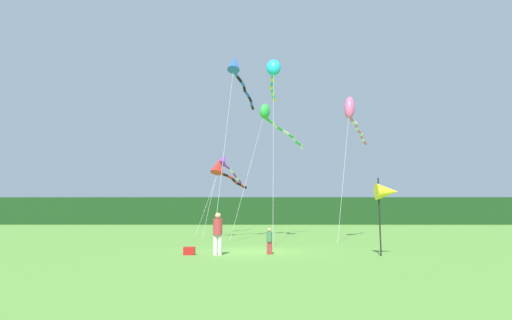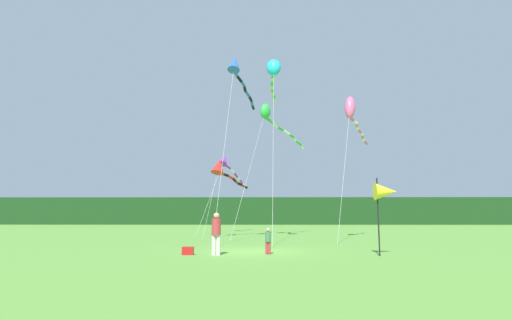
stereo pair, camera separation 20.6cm
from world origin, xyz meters
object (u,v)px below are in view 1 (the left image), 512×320
Objects in this scene: kite_purple at (227,165)px; kite_blue at (237,70)px; kite_cyan at (273,71)px; kite_red at (220,168)px; cooler_box at (189,251)px; banner_flag_pole at (387,192)px; kite_green at (271,118)px; person_adult at (218,231)px; kite_rainbow at (351,113)px; person_child at (269,240)px.

kite_blue reaches higher than kite_purple.
kite_cyan is at bearing -69.80° from kite_purple.
kite_red is (0.09, -7.17, -1.10)m from kite_purple.
kite_red is (0.09, 12.16, 4.83)m from cooler_box.
kite_purple is (-8.18, 19.70, 3.52)m from banner_flag_pole.
person_adult is at bearing -101.47° from kite_green.
kite_green is 0.83× the size of kite_cyan.
kite_rainbow reaches higher than banner_flag_pole.
kite_purple is (-3.79, 6.68, -2.80)m from kite_green.
kite_blue is (-7.81, -0.74, 2.75)m from kite_rainbow.
kite_purple is 12.31m from kite_cyan.
kite_cyan is (0.54, 8.58, 10.50)m from person_child.
kite_blue is at bearing 102.25° from person_child.
kite_blue reaches higher than kite_green.
kite_blue reaches higher than cooler_box.
kite_cyan is at bearing 73.25° from person_adult.
kite_cyan is at bearing 115.15° from banner_flag_pole.
kite_green reaches higher than person_child.
banner_flag_pole is at bearing -64.85° from kite_cyan.
kite_blue is at bearing -174.58° from kite_rainbow.
person_child is (2.15, 0.36, -0.36)m from person_adult.
kite_green is at bearing 7.57° from kite_red.
person_adult is 0.18× the size of kite_green.
kite_blue is at bearing -82.15° from kite_purple.
cooler_box is 0.04× the size of kite_purple.
cooler_box is at bearing -113.84° from kite_cyan.
kite_purple is at bearing 119.57° from kite_green.
person_child is 0.09× the size of kite_cyan.
kite_blue is at bearing -66.93° from kite_red.
cooler_box is 0.08× the size of kite_red.
kite_green is at bearing -60.43° from kite_purple.
cooler_box is at bearing -90.41° from kite_red.
cooler_box is at bearing 172.10° from person_adult.
person_adult is 13.79m from kite_cyan.
kite_cyan reaches higher than kite_red.
person_child is 13.15m from kite_red.
person_child is at bearing -80.10° from kite_purple.
kite_rainbow is at bearing 51.05° from person_adult.
kite_cyan is (0.09, -3.87, 2.22)m from kite_green.
cooler_box is 15.83m from kite_green.
kite_cyan is (-4.30, 9.16, 8.54)m from banner_flag_pole.
kite_cyan is (3.88, -10.55, 5.03)m from kite_purple.
kite_purple is at bearing 93.49° from person_adult.
banner_flag_pole is at bearing -2.64° from cooler_box.
kite_green is at bearing 73.33° from cooler_box.
kite_green is (2.60, 12.81, 7.92)m from person_adult.
kite_cyan reaches higher than person_child.
banner_flag_pole is 0.26× the size of kite_blue.
cooler_box is 15.83m from kite_rainbow.
kite_green is 4.94m from kite_blue.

